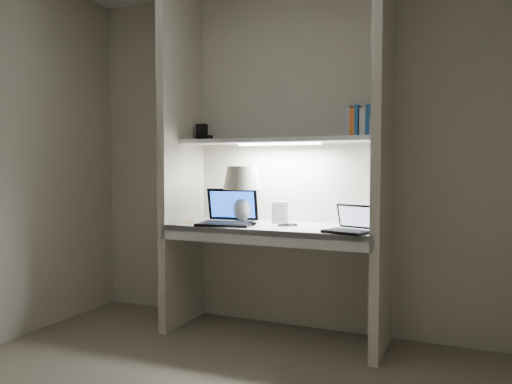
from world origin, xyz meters
The scene contains 17 objects.
back_wall centered at (0.00, 1.50, 1.25)m, with size 3.20×0.01×2.50m, color beige.
alcove_panel_left centered at (-0.73, 1.23, 1.25)m, with size 0.06×0.55×2.50m, color beige.
alcove_panel_right centered at (0.73, 1.23, 1.25)m, with size 0.06×0.55×2.50m, color beige.
desk centered at (0.00, 1.23, 0.75)m, with size 1.40×0.55×0.04m, color white.
desk_apron centered at (0.00, 0.96, 0.72)m, with size 1.46×0.03×0.10m, color silver.
shelf centered at (0.00, 1.32, 1.35)m, with size 1.40×0.36×0.03m, color silver.
strip_light centered at (0.00, 1.32, 1.33)m, with size 0.60×0.04×0.01m, color white.
table_lamp centered at (-0.26, 1.27, 1.04)m, with size 0.28×0.28×0.40m.
laptop_main centered at (-0.31, 1.15, 0.83)m, with size 0.41×0.37×0.25m.
laptop_netbook centered at (0.56, 1.06, 0.81)m, with size 0.32×0.30×0.17m.
speaker centered at (0.00, 1.35, 0.85)m, with size 0.11×0.08×0.15m, color silver.
mouse centered at (-0.14, 1.15, 0.79)m, with size 0.09×0.05×0.03m, color black.
cable_coil centered at (0.12, 1.23, 0.78)m, with size 0.11×0.11×0.01m, color black.
sticky_note centered at (-0.63, 1.15, 0.77)m, with size 0.08×0.08×0.00m, color yellow.
book_row centered at (0.57, 1.33, 1.46)m, with size 0.19×0.14×0.20m.
shelf_box centered at (-0.64, 1.37, 1.43)m, with size 0.07×0.05×0.13m, color black.
shelf_gadget centered at (-0.63, 1.37, 1.39)m, with size 0.13×0.09×0.05m, color black.
Camera 1 is at (1.23, -1.94, 1.18)m, focal length 35.00 mm.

